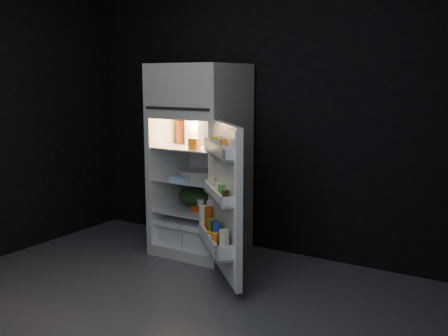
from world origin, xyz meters
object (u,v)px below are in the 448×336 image
Objects in this scene: fridge_door at (223,203)px; egg_carton at (200,175)px; refrigerator at (201,153)px; yogurt_tray at (206,209)px; milk_jug at (197,132)px.

egg_carton is at bearing 137.56° from fridge_door.
refrigerator is 0.95m from fridge_door.
egg_carton is (0.05, -0.10, -0.19)m from refrigerator.
refrigerator is at bearing 96.41° from egg_carton.
yogurt_tray is (0.07, 0.00, -0.31)m from egg_carton.
refrigerator is 1.46× the size of fridge_door.
refrigerator is 7.06× the size of yogurt_tray.
milk_jug is at bearing 147.21° from yogurt_tray.
refrigerator reaches higher than egg_carton.
egg_carton reaches higher than yogurt_tray.
milk_jug is (-0.05, -0.00, 0.19)m from refrigerator.
refrigerator reaches higher than fridge_door.
refrigerator is at bearing 134.98° from fridge_door.
fridge_door is at bearing -48.82° from yogurt_tray.
milk_jug is 0.95× the size of yogurt_tray.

